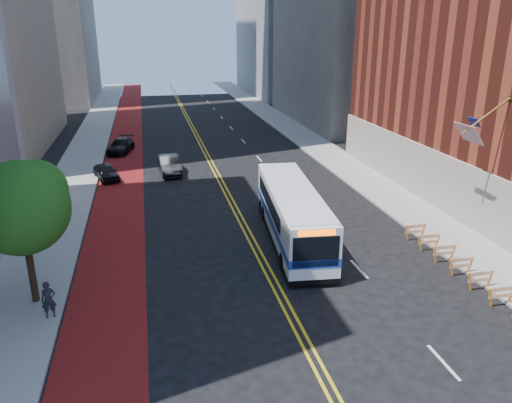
{
  "coord_description": "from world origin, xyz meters",
  "views": [
    {
      "loc": [
        -5.7,
        -16.09,
        12.2
      ],
      "look_at": [
        -0.38,
        8.0,
        3.52
      ],
      "focal_mm": 35.0,
      "sensor_mm": 36.0,
      "label": 1
    }
  ],
  "objects_px": {
    "car_a": "(106,172)",
    "street_tree": "(22,204)",
    "pedestrian": "(49,300)",
    "car_c": "(121,146)",
    "transit_bus": "(292,213)",
    "car_b": "(169,165)"
  },
  "relations": [
    {
      "from": "car_a",
      "to": "street_tree",
      "type": "bearing_deg",
      "value": -113.14
    },
    {
      "from": "pedestrian",
      "to": "car_c",
      "type": "bearing_deg",
      "value": 74.5
    },
    {
      "from": "street_tree",
      "to": "pedestrian",
      "type": "height_order",
      "value": "street_tree"
    },
    {
      "from": "pedestrian",
      "to": "transit_bus",
      "type": "bearing_deg",
      "value": 13.9
    },
    {
      "from": "car_b",
      "to": "pedestrian",
      "type": "distance_m",
      "value": 23.19
    },
    {
      "from": "car_b",
      "to": "car_a",
      "type": "bearing_deg",
      "value": -176.74
    },
    {
      "from": "street_tree",
      "to": "pedestrian",
      "type": "distance_m",
      "value": 4.34
    },
    {
      "from": "street_tree",
      "to": "pedestrian",
      "type": "xyz_separation_m",
      "value": [
        0.84,
        -1.66,
        -3.92
      ]
    },
    {
      "from": "transit_bus",
      "to": "car_b",
      "type": "distance_m",
      "value": 17.37
    },
    {
      "from": "transit_bus",
      "to": "car_a",
      "type": "height_order",
      "value": "transit_bus"
    },
    {
      "from": "transit_bus",
      "to": "car_b",
      "type": "relative_size",
      "value": 2.56
    },
    {
      "from": "street_tree",
      "to": "car_b",
      "type": "relative_size",
      "value": 1.41
    },
    {
      "from": "transit_bus",
      "to": "car_c",
      "type": "bearing_deg",
      "value": 119.06
    },
    {
      "from": "car_a",
      "to": "car_c",
      "type": "relative_size",
      "value": 0.8
    },
    {
      "from": "street_tree",
      "to": "car_b",
      "type": "xyz_separation_m",
      "value": [
        7.24,
        20.63,
        -4.13
      ]
    },
    {
      "from": "car_a",
      "to": "car_b",
      "type": "distance_m",
      "value": 5.34
    },
    {
      "from": "street_tree",
      "to": "car_b",
      "type": "height_order",
      "value": "street_tree"
    },
    {
      "from": "street_tree",
      "to": "car_c",
      "type": "relative_size",
      "value": 1.39
    },
    {
      "from": "street_tree",
      "to": "car_b",
      "type": "distance_m",
      "value": 22.25
    },
    {
      "from": "transit_bus",
      "to": "car_c",
      "type": "relative_size",
      "value": 2.54
    },
    {
      "from": "car_a",
      "to": "car_b",
      "type": "bearing_deg",
      "value": -10.4
    },
    {
      "from": "car_a",
      "to": "car_c",
      "type": "distance_m",
      "value": 9.58
    }
  ]
}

